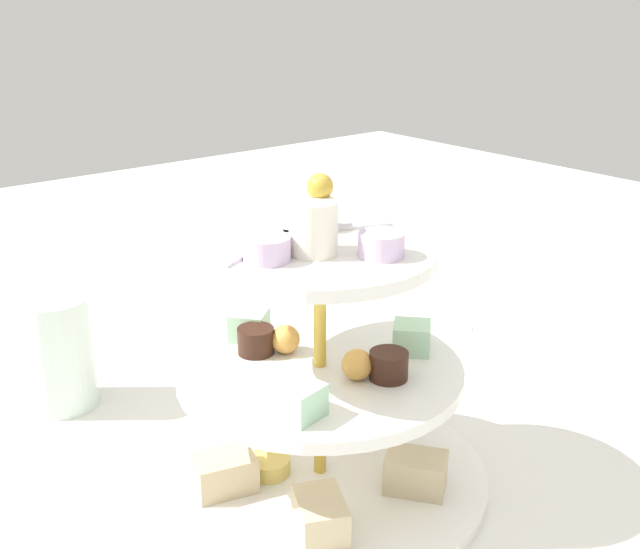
% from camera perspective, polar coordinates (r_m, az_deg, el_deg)
% --- Properties ---
extents(ground_plane, '(2.40, 2.40, 0.00)m').
position_cam_1_polar(ground_plane, '(0.68, 0.00, -14.69)').
color(ground_plane, silver).
extents(tiered_serving_stand, '(0.28, 0.28, 0.26)m').
position_cam_1_polar(tiered_serving_stand, '(0.64, -0.05, -8.74)').
color(tiered_serving_stand, white).
rests_on(tiered_serving_stand, ground_plane).
extents(water_glass_tall_right, '(0.07, 0.07, 0.11)m').
position_cam_1_polar(water_glass_tall_right, '(0.81, -18.40, -5.36)').
color(water_glass_tall_right, silver).
rests_on(water_glass_tall_right, ground_plane).
extents(butter_knife_left, '(0.13, 0.13, 0.00)m').
position_cam_1_polar(butter_knife_left, '(0.97, 5.91, -3.62)').
color(butter_knife_left, silver).
rests_on(butter_knife_left, ground_plane).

